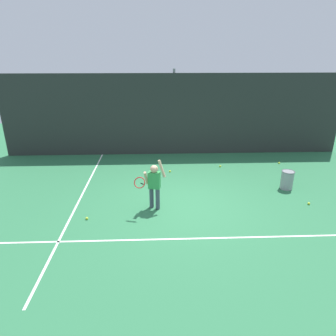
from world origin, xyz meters
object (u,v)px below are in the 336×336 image
at_px(tennis_player, 154,183).
at_px(tennis_ball_3, 170,171).
at_px(ball_hopper, 287,180).
at_px(tennis_ball_4, 220,166).
at_px(tennis_ball_1, 309,204).
at_px(tennis_ball_0, 279,163).
at_px(tennis_ball_2, 87,218).

relative_size(tennis_player, tennis_ball_3, 20.46).
height_order(tennis_player, ball_hopper, tennis_player).
bearing_deg(tennis_ball_4, ball_hopper, -48.88).
relative_size(tennis_player, ball_hopper, 2.40).
xyz_separation_m(ball_hopper, tennis_ball_1, (0.20, -1.03, -0.26)).
bearing_deg(tennis_ball_0, tennis_ball_2, -149.53).
xyz_separation_m(tennis_player, tennis_ball_4, (2.35, 2.92, -0.69)).
height_order(tennis_ball_3, tennis_ball_4, same).
xyz_separation_m(tennis_player, tennis_ball_3, (0.53, 2.50, -0.69)).
height_order(tennis_player, tennis_ball_1, tennis_player).
bearing_deg(tennis_ball_2, tennis_ball_4, 40.56).
height_order(tennis_ball_0, tennis_ball_1, same).
height_order(tennis_player, tennis_ball_4, tennis_player).
height_order(tennis_ball_1, tennis_ball_2, same).
distance_m(tennis_player, tennis_ball_2, 1.87).
bearing_deg(tennis_ball_1, tennis_ball_3, 145.76).
bearing_deg(tennis_player, tennis_ball_2, -149.46).
distance_m(tennis_player, tennis_ball_3, 2.65).
xyz_separation_m(tennis_ball_1, tennis_ball_2, (-5.83, -0.54, 0.00)).
distance_m(tennis_ball_0, tennis_ball_3, 4.09).
relative_size(tennis_player, tennis_ball_1, 20.46).
relative_size(tennis_ball_2, tennis_ball_4, 1.00).
bearing_deg(tennis_ball_0, ball_hopper, -106.18).
distance_m(ball_hopper, tennis_ball_2, 5.84).
distance_m(ball_hopper, tennis_ball_1, 1.08).
relative_size(tennis_player, tennis_ball_4, 20.46).
bearing_deg(tennis_ball_3, tennis_player, -102.02).
xyz_separation_m(tennis_player, tennis_ball_2, (-1.66, -0.51, -0.69)).
relative_size(tennis_ball_0, tennis_ball_2, 1.00).
bearing_deg(tennis_ball_3, tennis_ball_0, 9.16).
bearing_deg(tennis_ball_3, tennis_ball_4, 12.82).
bearing_deg(tennis_ball_1, tennis_ball_0, 82.64).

